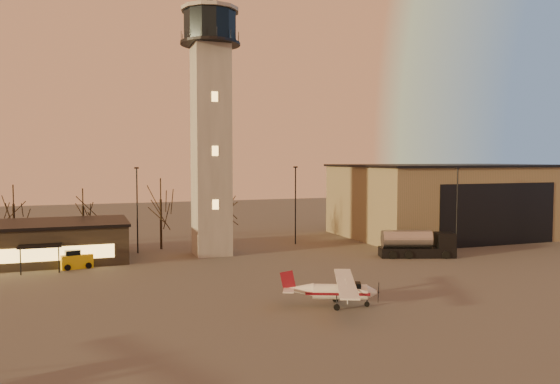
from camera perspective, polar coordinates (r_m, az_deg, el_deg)
name	(u,v)px	position (r m, az deg, el deg)	size (l,w,h in m)	color
ground	(316,331)	(36.36, 3.74, -14.31)	(220.00, 220.00, 0.00)	#464340
control_tower	(211,113)	(63.46, -7.24, 8.17)	(6.80, 6.80, 32.60)	gray
hangar	(450,200)	(82.71, 17.29, -0.80)	(30.60, 20.60, 10.30)	#7E6C52
terminal	(3,244)	(64.81, -26.95, -4.84)	(25.40, 12.20, 4.30)	black
light_poles	(214,207)	(64.59, -6.92, -1.61)	(58.50, 12.25, 10.14)	black
tree_row	(85,201)	(71.05, -19.67, -0.89)	(37.20, 9.20, 8.80)	black
cessna_front	(341,294)	(42.00, 6.42, -10.57)	(7.89, 9.51, 2.71)	silver
fuel_truck	(417,246)	(63.95, 14.08, -5.51)	(8.67, 5.00, 3.10)	black
service_cart	(76,261)	(59.60, -20.56, -6.77)	(3.28, 2.40, 1.92)	#E5B80D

